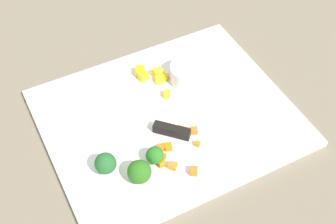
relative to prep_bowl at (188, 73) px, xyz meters
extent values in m
plane|color=#7C6F5C|center=(-0.08, -0.07, -0.03)|extent=(4.00, 4.00, 0.00)
cube|color=white|center=(-0.08, -0.07, -0.02)|extent=(0.46, 0.38, 0.01)
cylinder|color=white|center=(0.00, 0.00, 0.00)|extent=(0.07, 0.07, 0.04)
cube|color=silver|center=(-0.24, 0.04, -0.02)|extent=(0.14, 0.14, 0.00)
cube|color=black|center=(-0.09, -0.11, -0.01)|extent=(0.06, 0.06, 0.02)
cube|color=orange|center=(-0.14, -0.16, -0.01)|extent=(0.01, 0.01, 0.01)
cube|color=orange|center=(-0.13, -0.15, -0.01)|extent=(0.02, 0.02, 0.01)
cube|color=orange|center=(-0.13, -0.18, -0.01)|extent=(0.02, 0.02, 0.01)
cube|color=orange|center=(-0.06, -0.12, -0.01)|extent=(0.02, 0.02, 0.01)
cube|color=orange|center=(-0.11, -0.14, -0.01)|extent=(0.02, 0.02, 0.01)
cube|color=orange|center=(-0.06, -0.15, -0.01)|extent=(0.01, 0.01, 0.01)
cube|color=orange|center=(-0.10, -0.20, -0.01)|extent=(0.02, 0.02, 0.01)
cube|color=orange|center=(-0.08, -0.12, -0.01)|extent=(0.03, 0.03, 0.02)
cube|color=orange|center=(-0.13, -0.13, -0.01)|extent=(0.01, 0.01, 0.01)
cube|color=yellow|center=(-0.05, 0.02, -0.01)|extent=(0.02, 0.02, 0.01)
cube|color=yellow|center=(-0.08, 0.04, -0.01)|extent=(0.02, 0.02, 0.02)
cube|color=yellow|center=(-0.05, 0.04, -0.01)|extent=(0.02, 0.02, 0.02)
cube|color=yellow|center=(-0.06, -0.02, -0.01)|extent=(0.02, 0.02, 0.01)
cube|color=yellow|center=(-0.08, 0.06, -0.01)|extent=(0.02, 0.02, 0.02)
cube|color=yellow|center=(-0.04, 0.02, -0.01)|extent=(0.02, 0.02, 0.01)
cylinder|color=#88B964|center=(-0.19, -0.17, -0.01)|extent=(0.01, 0.01, 0.01)
sphere|color=#2C6C1E|center=(-0.19, -0.17, 0.00)|extent=(0.04, 0.04, 0.04)
cylinder|color=#8EB465|center=(-0.23, -0.13, -0.01)|extent=(0.01, 0.01, 0.01)
sphere|color=#27632E|center=(-0.23, -0.13, 0.01)|extent=(0.04, 0.04, 0.04)
cylinder|color=#83AF66|center=(-0.15, -0.15, -0.01)|extent=(0.01, 0.01, 0.01)
sphere|color=#297222|center=(-0.15, -0.15, 0.00)|extent=(0.03, 0.03, 0.03)
camera|label=1|loc=(-0.35, -0.58, 0.66)|focal=50.39mm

